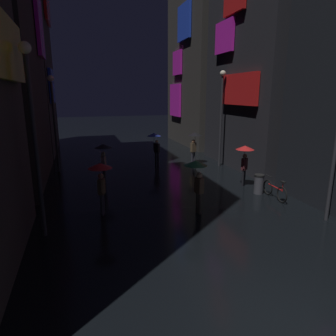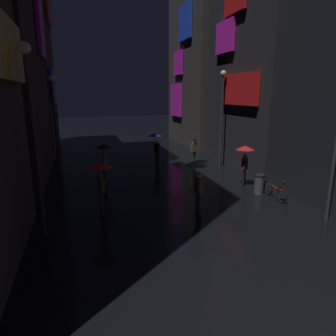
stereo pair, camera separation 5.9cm
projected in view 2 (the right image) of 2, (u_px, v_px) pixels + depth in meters
ground_plane at (286, 335)px, 5.88m from camera, size 120.00×120.00×0.00m
building_left_far at (21, 52)px, 22.30m from camera, size 4.25×7.64×15.28m
building_right_mid at (264, 53)px, 18.28m from camera, size 4.25×7.87×13.98m
building_right_far at (203, 68)px, 27.08m from camera, size 4.25×8.71×13.81m
pedestrian_foreground_right_green at (197, 172)px, 11.54m from camera, size 0.90×0.90×2.12m
pedestrian_far_right_black at (104, 152)px, 15.42m from camera, size 0.90×0.90×2.12m
pedestrian_midstreet_left_blue at (155, 140)px, 19.55m from camera, size 0.90×0.90×2.12m
pedestrian_near_crossing_red at (100, 174)px, 11.24m from camera, size 0.90×0.90×2.12m
pedestrian_midstreet_centre_black at (195, 139)px, 19.78m from camera, size 0.90×0.90×2.12m
pedestrian_foreground_left_red at (245, 154)px, 14.91m from camera, size 0.90×0.90×2.12m
bicycle_parked_at_storefront at (275, 190)px, 13.43m from camera, size 0.17×1.82×0.96m
streetlamp_left_far at (54, 113)px, 17.39m from camera, size 0.36×0.36×5.63m
streetlamp_right_far at (222, 108)px, 18.74m from camera, size 0.36×0.36×5.99m
streetlamp_left_near at (33, 123)px, 9.12m from camera, size 0.36×0.36×6.08m
trash_bin at (259, 184)px, 14.10m from camera, size 0.46×0.46×0.93m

